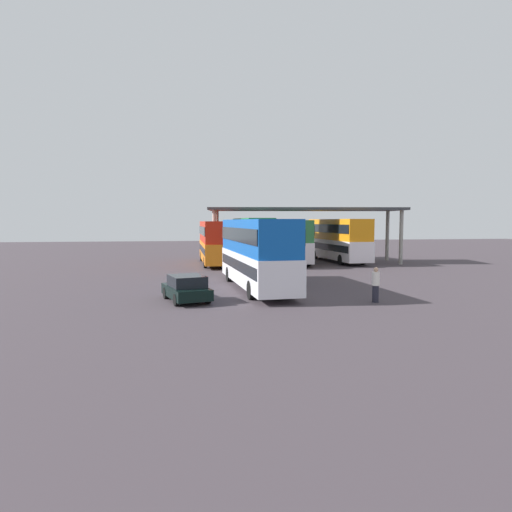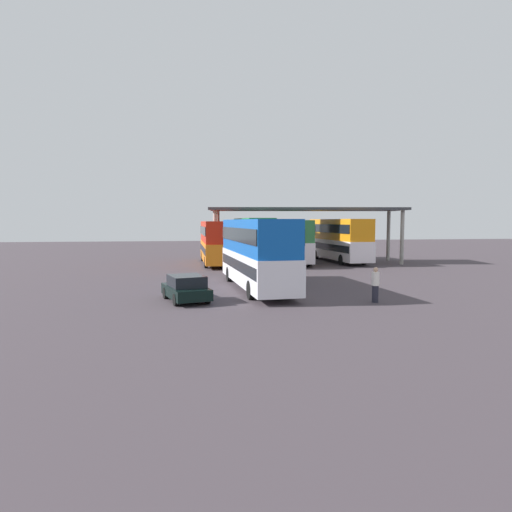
{
  "view_description": "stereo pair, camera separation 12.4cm",
  "coord_description": "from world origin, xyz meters",
  "px_view_note": "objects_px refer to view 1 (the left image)",
  "views": [
    {
      "loc": [
        -5.1,
        -23.55,
        4.09
      ],
      "look_at": [
        -0.91,
        2.67,
        2.0
      ],
      "focal_mm": 30.82,
      "sensor_mm": 36.0,
      "label": 1
    },
    {
      "loc": [
        -4.98,
        -23.57,
        4.09
      ],
      "look_at": [
        -0.91,
        2.67,
        2.0
      ],
      "focal_mm": 30.82,
      "sensor_mm": 36.0,
      "label": 2
    }
  ],
  "objects_px": {
    "parked_hatchback": "(186,288)",
    "pedestrian_waiting": "(376,285)",
    "double_decker_near_canopy": "(215,241)",
    "double_decker_far_right": "(292,240)",
    "double_decker_mid_row": "(252,239)",
    "double_decker_end_of_row": "(338,238)",
    "double_decker_main": "(256,251)"
  },
  "relations": [
    {
      "from": "parked_hatchback",
      "to": "pedestrian_waiting",
      "type": "xyz_separation_m",
      "value": [
        9.46,
        -1.83,
        0.23
      ]
    },
    {
      "from": "parked_hatchback",
      "to": "double_decker_end_of_row",
      "type": "height_order",
      "value": "double_decker_end_of_row"
    },
    {
      "from": "pedestrian_waiting",
      "to": "double_decker_near_canopy",
      "type": "bearing_deg",
      "value": 83.91
    },
    {
      "from": "parked_hatchback",
      "to": "double_decker_end_of_row",
      "type": "relative_size",
      "value": 0.35
    },
    {
      "from": "parked_hatchback",
      "to": "double_decker_mid_row",
      "type": "distance_m",
      "value": 19.91
    },
    {
      "from": "double_decker_main",
      "to": "double_decker_end_of_row",
      "type": "bearing_deg",
      "value": -37.52
    },
    {
      "from": "parked_hatchback",
      "to": "double_decker_end_of_row",
      "type": "xyz_separation_m",
      "value": [
        15.3,
        20.26,
        1.7
      ]
    },
    {
      "from": "parked_hatchback",
      "to": "double_decker_far_right",
      "type": "xyz_separation_m",
      "value": [
        10.3,
        19.48,
        1.64
      ]
    },
    {
      "from": "double_decker_main",
      "to": "parked_hatchback",
      "type": "distance_m",
      "value": 5.79
    },
    {
      "from": "double_decker_mid_row",
      "to": "double_decker_far_right",
      "type": "relative_size",
      "value": 0.97
    },
    {
      "from": "double_decker_mid_row",
      "to": "double_decker_end_of_row",
      "type": "xyz_separation_m",
      "value": [
        9.04,
        1.43,
        -0.03
      ]
    },
    {
      "from": "double_decker_mid_row",
      "to": "double_decker_far_right",
      "type": "height_order",
      "value": "double_decker_mid_row"
    },
    {
      "from": "double_decker_far_right",
      "to": "double_decker_mid_row",
      "type": "bearing_deg",
      "value": 104.55
    },
    {
      "from": "pedestrian_waiting",
      "to": "double_decker_mid_row",
      "type": "bearing_deg",
      "value": 75.36
    },
    {
      "from": "parked_hatchback",
      "to": "pedestrian_waiting",
      "type": "height_order",
      "value": "pedestrian_waiting"
    },
    {
      "from": "double_decker_main",
      "to": "double_decker_mid_row",
      "type": "distance_m",
      "value": 15.33
    },
    {
      "from": "double_decker_main",
      "to": "parked_hatchback",
      "type": "height_order",
      "value": "double_decker_main"
    },
    {
      "from": "double_decker_near_canopy",
      "to": "double_decker_mid_row",
      "type": "xyz_separation_m",
      "value": [
        3.48,
        -0.71,
        0.14
      ]
    },
    {
      "from": "double_decker_end_of_row",
      "to": "double_decker_far_right",
      "type": "bearing_deg",
      "value": 95.71
    },
    {
      "from": "double_decker_far_right",
      "to": "pedestrian_waiting",
      "type": "height_order",
      "value": "double_decker_far_right"
    },
    {
      "from": "double_decker_near_canopy",
      "to": "double_decker_end_of_row",
      "type": "xyz_separation_m",
      "value": [
        12.51,
        0.72,
        0.11
      ]
    },
    {
      "from": "double_decker_main",
      "to": "double_decker_far_right",
      "type": "relative_size",
      "value": 1.11
    },
    {
      "from": "double_decker_main",
      "to": "double_decker_near_canopy",
      "type": "bearing_deg",
      "value": 1.28
    },
    {
      "from": "double_decker_near_canopy",
      "to": "pedestrian_waiting",
      "type": "xyz_separation_m",
      "value": [
        6.67,
        -21.36,
        -1.36
      ]
    },
    {
      "from": "pedestrian_waiting",
      "to": "double_decker_far_right",
      "type": "bearing_deg",
      "value": 64.3
    },
    {
      "from": "double_decker_main",
      "to": "double_decker_far_right",
      "type": "distance_m",
      "value": 16.99
    },
    {
      "from": "double_decker_near_canopy",
      "to": "double_decker_far_right",
      "type": "bearing_deg",
      "value": -90.96
    },
    {
      "from": "double_decker_far_right",
      "to": "double_decker_end_of_row",
      "type": "relative_size",
      "value": 0.92
    },
    {
      "from": "double_decker_main",
      "to": "pedestrian_waiting",
      "type": "relative_size",
      "value": 6.52
    },
    {
      "from": "parked_hatchback",
      "to": "double_decker_end_of_row",
      "type": "distance_m",
      "value": 25.44
    },
    {
      "from": "double_decker_main",
      "to": "pedestrian_waiting",
      "type": "bearing_deg",
      "value": -139.83
    },
    {
      "from": "double_decker_near_canopy",
      "to": "double_decker_end_of_row",
      "type": "distance_m",
      "value": 12.53
    }
  ]
}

